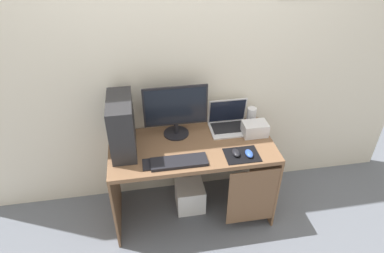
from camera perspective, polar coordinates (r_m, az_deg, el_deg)
ground_plane at (r=3.15m, az=-0.00°, el=-13.76°), size 8.00×8.00×0.00m
wall_back at (r=2.67m, az=-1.24°, el=11.25°), size 4.00×0.05×2.60m
desk at (r=2.75m, az=0.39°, el=-5.86°), size 1.31×0.62×0.72m
pc_tower at (r=2.56m, az=-11.82°, el=0.18°), size 0.18×0.42×0.43m
monitor at (r=2.66m, az=-2.79°, el=2.74°), size 0.51×0.21×0.44m
laptop at (r=2.86m, az=6.25°, el=0.66°), size 0.33×0.25×0.25m
speaker at (r=2.92m, az=10.03°, el=1.76°), size 0.08×0.08×0.16m
projector at (r=2.80m, az=10.61°, el=-0.38°), size 0.20×0.14×0.11m
keyboard at (r=2.49m, az=-2.20°, el=-6.00°), size 0.42×0.14×0.02m
mousepad at (r=2.59m, az=8.46°, el=-4.80°), size 0.26×0.20×0.00m
mouse_left at (r=2.57m, az=7.48°, el=-4.44°), size 0.06×0.10×0.03m
mouse_right at (r=2.58m, az=9.66°, el=-4.54°), size 0.06×0.10×0.03m
cell_phone at (r=2.49m, az=-7.61°, el=-6.43°), size 0.07×0.13×0.01m
subwoofer at (r=3.09m, az=-0.35°, el=-11.73°), size 0.25×0.25×0.25m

